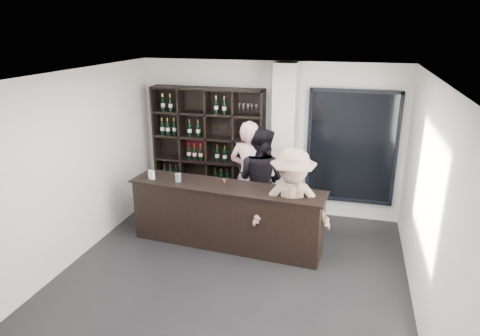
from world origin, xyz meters
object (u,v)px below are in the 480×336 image
(taster_pink, at_px, (249,176))
(taster_black, at_px, (260,179))
(wine_shelf, at_px, (208,149))
(tasting_counter, at_px, (226,216))
(customer, at_px, (292,207))

(taster_pink, bearing_deg, taster_black, -170.87)
(wine_shelf, distance_m, taster_pink, 1.25)
(tasting_counter, bearing_deg, taster_black, 66.57)
(wine_shelf, distance_m, customer, 2.55)
(taster_black, bearing_deg, tasting_counter, 79.81)
(taster_black, xyz_separation_m, customer, (0.70, -0.97, -0.03))
(tasting_counter, relative_size, taster_pink, 1.63)
(wine_shelf, bearing_deg, customer, -41.50)
(tasting_counter, height_order, taster_pink, taster_pink)
(tasting_counter, bearing_deg, customer, -6.46)
(taster_black, height_order, customer, taster_black)
(wine_shelf, xyz_separation_m, taster_pink, (1.00, -0.72, -0.21))
(taster_pink, distance_m, taster_black, 0.21)
(taster_pink, bearing_deg, customer, 142.10)
(taster_pink, xyz_separation_m, taster_black, (0.20, 0.00, -0.05))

